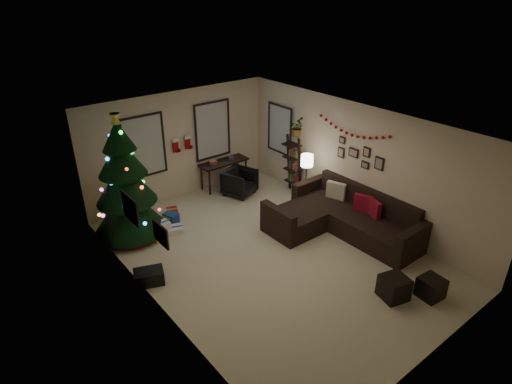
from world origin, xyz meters
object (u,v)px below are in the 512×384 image
(desk_chair, at_px, (240,182))
(bookshelf, at_px, (294,165))
(christmas_tree, at_px, (125,187))
(desk, at_px, (224,164))
(sofa, at_px, (341,219))

(desk_chair, xyz_separation_m, bookshelf, (1.17, -0.76, 0.41))
(christmas_tree, relative_size, bookshelf, 1.83)
(desk, xyz_separation_m, desk_chair, (0.03, -0.65, -0.29))
(christmas_tree, bearing_deg, desk_chair, 2.23)
(sofa, height_order, desk_chair, sofa)
(desk, xyz_separation_m, bookshelf, (1.20, -1.41, 0.12))
(desk_chair, bearing_deg, christmas_tree, 162.29)
(christmas_tree, distance_m, desk_chair, 3.15)
(desk, height_order, bookshelf, bookshelf)
(christmas_tree, height_order, desk_chair, christmas_tree)
(sofa, xyz_separation_m, desk, (-0.70, 3.49, 0.33))
(christmas_tree, distance_m, desk, 3.15)
(sofa, bearing_deg, desk, 101.34)
(desk, bearing_deg, christmas_tree, -165.66)
(christmas_tree, bearing_deg, bookshelf, -8.71)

